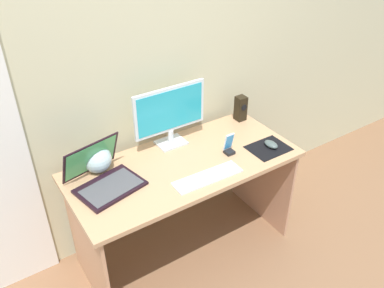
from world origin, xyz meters
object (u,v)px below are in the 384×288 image
monitor (170,113)px  speaker_right (241,108)px  fishbowl (97,159)px  mouse (271,144)px  laptop (104,177)px  phone_in_dock (229,146)px  keyboard_external (208,177)px

monitor → speaker_right: size_ratio=2.75×
monitor → fishbowl: monitor is taller
monitor → mouse: bearing=-37.2°
monitor → speaker_right: bearing=0.1°
speaker_right → fishbowl: speaker_right is taller
laptop → phone_in_dock: bearing=-10.0°
monitor → fishbowl: (-0.50, -0.01, -0.14)m
speaker_right → keyboard_external: speaker_right is taller
speaker_right → laptop: (-1.08, -0.15, -0.04)m
fishbowl → speaker_right: bearing=0.7°
speaker_right → phone_in_dock: 0.43m
mouse → phone_in_dock: bearing=157.0°
keyboard_external → phone_in_dock: (0.25, 0.13, 0.04)m
speaker_right → mouse: size_ratio=1.76×
fishbowl → phone_in_dock: (0.74, -0.28, -0.03)m
fishbowl → phone_in_dock: size_ratio=1.20×
mouse → monitor: bearing=139.6°
keyboard_external → mouse: 0.51m
keyboard_external → phone_in_dock: size_ratio=2.98×
laptop → fishbowl: bearing=80.7°
fishbowl → mouse: fishbowl is taller
speaker_right → fishbowl: 1.06m
keyboard_external → phone_in_dock: 0.29m
speaker_right → mouse: (-0.06, -0.38, -0.07)m
fishbowl → mouse: (1.00, -0.37, -0.06)m
monitor → speaker_right: monitor is taller
speaker_right → laptop: bearing=-171.8°
keyboard_external → mouse: mouse is taller
laptop → keyboard_external: laptop is taller
mouse → phone_in_dock: size_ratio=0.72×
speaker_right → phone_in_dock: speaker_right is taller
laptop → speaker_right: bearing=8.2°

